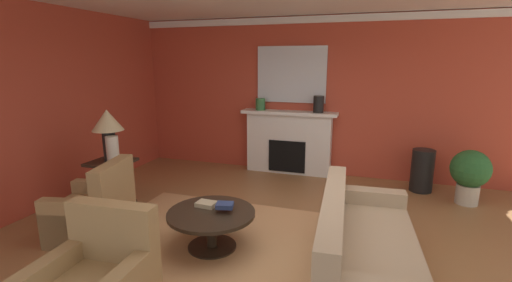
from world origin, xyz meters
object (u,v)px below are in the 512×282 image
fireplace (289,144)px  armchair_near_window (94,213)px  vase_mantel_right (319,104)px  table_lamp (108,125)px  vase_tall_corner (422,171)px  sofa (363,254)px  vase_on_side_table (113,150)px  side_table (113,180)px  vase_mantel_left (260,104)px  potted_plant (470,172)px  mantel_mirror (291,75)px  coffee_table (211,221)px

fireplace → armchair_near_window: 3.67m
vase_mantel_right → armchair_near_window: bearing=-124.7°
fireplace → table_lamp: 3.25m
vase_tall_corner → fireplace: bearing=172.7°
sofa → vase_on_side_table: 3.54m
armchair_near_window → vase_tall_corner: armchair_near_window is taller
side_table → vase_on_side_table: bearing=-38.7°
sofa → fireplace: bearing=114.9°
side_table → vase_mantel_left: size_ratio=3.14×
vase_mantel_right → vase_tall_corner: vase_mantel_right is taller
armchair_near_window → potted_plant: size_ratio=1.15×
vase_mantel_right → vase_tall_corner: size_ratio=0.43×
mantel_mirror → potted_plant: 3.33m
coffee_table → vase_on_side_table: bearing=162.8°
sofa → vase_mantel_right: (-0.94, 3.15, 1.05)m
vase_tall_corner → armchair_near_window: bearing=-143.5°
armchair_near_window → potted_plant: 5.28m
mantel_mirror → side_table: (-2.08, -2.53, -1.47)m
sofa → table_lamp: size_ratio=2.87×
sofa → vase_on_side_table: bearing=169.0°
mantel_mirror → table_lamp: 3.34m
mantel_mirror → sofa: mantel_mirror is taller
coffee_table → vase_mantel_left: (-0.37, 3.02, 0.98)m
side_table → table_lamp: 0.82m
side_table → vase_mantel_right: (2.63, 2.36, 0.95)m
vase_mantel_right → vase_on_side_table: vase_mantel_right is taller
fireplace → vase_mantel_left: size_ratio=8.07×
armchair_near_window → potted_plant: (4.60, 2.59, 0.19)m
potted_plant → armchair_near_window: bearing=-150.6°
side_table → vase_on_side_table: 0.54m
table_lamp → vase_tall_corner: bearing=25.6°
coffee_table → table_lamp: bearing=160.8°
armchair_near_window → vase_on_side_table: 0.97m
potted_plant → sofa: bearing=-119.7°
mantel_mirror → vase_mantel_right: mantel_mirror is taller
coffee_table → potted_plant: size_ratio=1.20×
vase_mantel_left → vase_mantel_right: bearing=0.0°
coffee_table → table_lamp: 2.20m
vase_mantel_left → fireplace: bearing=5.1°
sofa → vase_on_side_table: vase_on_side_table is taller
armchair_near_window → potted_plant: bearing=29.4°
side_table → vase_tall_corner: vase_tall_corner is taller
vase_mantel_right → vase_mantel_left: 1.10m
side_table → potted_plant: potted_plant is taller
fireplace → sofa: bearing=-65.1°
side_table → vase_on_side_table: vase_on_side_table is taller
fireplace → vase_mantel_left: 0.93m
armchair_near_window → table_lamp: size_ratio=1.27×
mantel_mirror → armchair_near_window: 4.08m
vase_mantel_right → sofa: bearing=-73.4°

